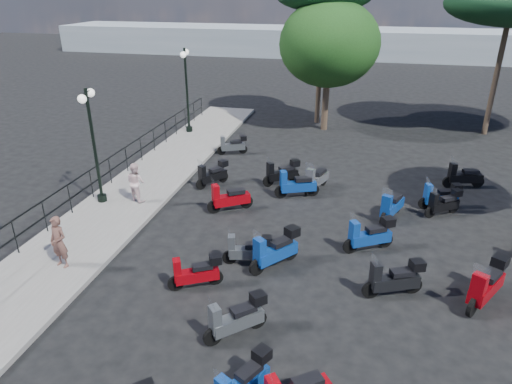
% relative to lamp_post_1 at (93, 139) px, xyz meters
% --- Properties ---
extents(ground, '(120.00, 120.00, 0.00)m').
position_rel_lamp_post_1_xyz_m(ground, '(7.27, -3.25, -2.56)').
color(ground, black).
rests_on(ground, ground).
extents(sidewalk, '(3.00, 30.00, 0.15)m').
position_rel_lamp_post_1_xyz_m(sidewalk, '(0.77, -0.25, -2.48)').
color(sidewalk, slate).
rests_on(sidewalk, ground).
extents(railing, '(0.04, 26.04, 1.10)m').
position_rel_lamp_post_1_xyz_m(railing, '(-0.53, -0.45, -1.66)').
color(railing, black).
rests_on(railing, sidewalk).
extents(lamp_post_1, '(0.55, 1.21, 4.22)m').
position_rel_lamp_post_1_xyz_m(lamp_post_1, '(0.00, 0.00, 0.00)').
color(lamp_post_1, black).
rests_on(lamp_post_1, sidewalk).
extents(lamp_post_2, '(0.54, 1.28, 4.44)m').
position_rel_lamp_post_1_xyz_m(lamp_post_2, '(-0.06, 9.16, 0.12)').
color(lamp_post_2, black).
rests_on(lamp_post_2, sidewalk).
extents(woman, '(0.64, 0.49, 1.56)m').
position_rel_lamp_post_1_xyz_m(woman, '(1.19, -4.15, -1.63)').
color(woman, brown).
rests_on(woman, sidewalk).
extents(pedestrian_far, '(0.88, 0.79, 1.48)m').
position_rel_lamp_post_1_xyz_m(pedestrian_far, '(1.26, 0.36, -1.67)').
color(pedestrian_far, beige).
rests_on(pedestrian_far, sidewalk).
extents(scooter_2, '(1.39, 0.89, 1.21)m').
position_rel_lamp_post_1_xyz_m(scooter_2, '(5.22, -4.03, -2.10)').
color(scooter_2, black).
rests_on(scooter_2, ground).
extents(scooter_3, '(1.48, 0.62, 1.20)m').
position_rel_lamp_post_1_xyz_m(scooter_3, '(6.31, -2.58, -2.10)').
color(scooter_3, black).
rests_on(scooter_3, ground).
extents(scooter_4, '(1.04, 1.38, 1.26)m').
position_rel_lamp_post_1_xyz_m(scooter_4, '(3.46, 2.67, -2.08)').
color(scooter_4, black).
rests_on(scooter_4, ground).
extents(scooter_5, '(1.39, 0.80, 1.18)m').
position_rel_lamp_post_1_xyz_m(scooter_5, '(3.19, 6.53, -2.11)').
color(scooter_5, black).
rests_on(scooter_5, ground).
extents(scooter_8, '(0.93, 1.43, 1.25)m').
position_rel_lamp_post_1_xyz_m(scooter_8, '(7.41, -7.38, -2.09)').
color(scooter_8, black).
rests_on(scooter_8, ground).
extents(scooter_9, '(1.50, 1.07, 1.38)m').
position_rel_lamp_post_1_xyz_m(scooter_9, '(4.77, 0.62, -2.08)').
color(scooter_9, black).
rests_on(scooter_9, ground).
extents(scooter_10, '(1.42, 1.10, 1.31)m').
position_rel_lamp_post_1_xyz_m(scooter_10, '(6.19, 3.45, -2.06)').
color(scooter_10, black).
rests_on(scooter_10, ground).
extents(scooter_11, '(0.85, 1.64, 1.37)m').
position_rel_lamp_post_1_xyz_m(scooter_11, '(7.63, 3.13, -2.08)').
color(scooter_11, black).
rests_on(scooter_11, ground).
extents(scooter_14, '(1.31, 1.24, 1.31)m').
position_rel_lamp_post_1_xyz_m(scooter_14, '(6.79, -5.61, -2.06)').
color(scooter_14, black).
rests_on(scooter_14, ground).
extents(scooter_15, '(1.26, 1.52, 1.44)m').
position_rel_lamp_post_1_xyz_m(scooter_15, '(7.10, -2.56, -2.01)').
color(scooter_15, black).
rests_on(scooter_15, ground).
extents(scooter_16, '(0.90, 1.62, 1.37)m').
position_rel_lamp_post_1_xyz_m(scooter_16, '(10.47, 1.32, -2.08)').
color(scooter_16, black).
rests_on(scooter_16, ground).
extents(scooter_17, '(1.67, 0.88, 1.40)m').
position_rel_lamp_post_1_xyz_m(scooter_17, '(6.94, 2.36, -2.07)').
color(scooter_17, black).
rests_on(scooter_17, ground).
extents(scooter_20, '(1.19, 1.65, 1.49)m').
position_rel_lamp_post_1_xyz_m(scooter_20, '(12.67, -2.98, -1.99)').
color(scooter_20, black).
rests_on(scooter_20, ground).
extents(scooter_21, '(1.58, 0.88, 1.33)m').
position_rel_lamp_post_1_xyz_m(scooter_21, '(10.40, -3.16, -2.05)').
color(scooter_21, black).
rests_on(scooter_21, ground).
extents(scooter_22, '(1.53, 1.04, 1.36)m').
position_rel_lamp_post_1_xyz_m(scooter_22, '(9.75, -0.98, -2.04)').
color(scooter_22, black).
rests_on(scooter_22, ground).
extents(scooter_23, '(1.67, 0.68, 1.35)m').
position_rel_lamp_post_1_xyz_m(scooter_23, '(13.38, 4.81, -2.09)').
color(scooter_23, black).
rests_on(scooter_23, ground).
extents(scooter_28, '(1.51, 0.73, 1.25)m').
position_rel_lamp_post_1_xyz_m(scooter_28, '(12.25, 2.62, -2.09)').
color(scooter_28, black).
rests_on(scooter_28, ground).
extents(scooter_29, '(1.30, 1.01, 1.20)m').
position_rel_lamp_post_1_xyz_m(scooter_29, '(12.29, 2.06, -2.10)').
color(scooter_29, black).
rests_on(scooter_29, ground).
extents(broadleaf_tree, '(5.36, 5.36, 6.97)m').
position_rel_lamp_post_1_xyz_m(broadleaf_tree, '(7.10, 11.79, 2.12)').
color(broadleaf_tree, '#38281E').
rests_on(broadleaf_tree, ground).
extents(pine_0, '(6.46, 6.46, 7.84)m').
position_rel_lamp_post_1_xyz_m(pine_0, '(15.83, 12.94, 4.13)').
color(pine_0, '#38281E').
rests_on(pine_0, ground).
extents(distant_hills, '(70.00, 8.00, 3.00)m').
position_rel_lamp_post_1_xyz_m(distant_hills, '(7.27, 41.75, -1.06)').
color(distant_hills, gray).
rests_on(distant_hills, ground).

